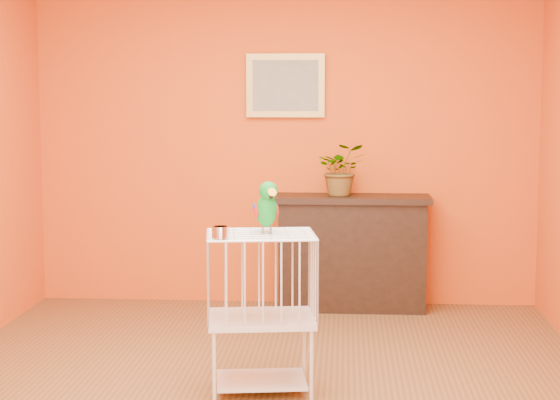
{
  "coord_description": "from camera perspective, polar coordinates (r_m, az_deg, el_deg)",
  "views": [
    {
      "loc": [
        0.47,
        -5.21,
        1.7
      ],
      "look_at": [
        0.12,
        -0.08,
        1.1
      ],
      "focal_mm": 60.0,
      "sensor_mm": 36.0,
      "label": 1
    }
  ],
  "objects": [
    {
      "name": "console_cabinet",
      "position": [
        7.35,
        4.4,
        -3.21
      ],
      "size": [
        1.21,
        0.43,
        0.9
      ],
      "color": "black",
      "rests_on": "ground"
    },
    {
      "name": "ground",
      "position": [
        5.5,
        -1.18,
        -11.4
      ],
      "size": [
        4.5,
        4.5,
        0.0
      ],
      "primitive_type": "plane",
      "color": "brown",
      "rests_on": "ground"
    },
    {
      "name": "parrot",
      "position": [
        5.2,
        -0.81,
        -0.41
      ],
      "size": [
        0.17,
        0.26,
        0.3
      ],
      "rotation": [
        0.0,
        0.0,
        0.37
      ],
      "color": "#59544C",
      "rests_on": "birdcage"
    },
    {
      "name": "potted_plant",
      "position": [
        7.27,
        3.76,
        1.5
      ],
      "size": [
        0.41,
        0.44,
        0.32
      ],
      "primitive_type": "imported",
      "rotation": [
        0.0,
        0.0,
        0.11
      ],
      "color": "#26722D",
      "rests_on": "console_cabinet"
    },
    {
      "name": "birdcage",
      "position": [
        5.29,
        -1.17,
        -6.77
      ],
      "size": [
        0.65,
        0.53,
        0.91
      ],
      "rotation": [
        0.0,
        0.0,
        0.14
      ],
      "color": "silver",
      "rests_on": "ground"
    },
    {
      "name": "feed_cup",
      "position": [
        5.02,
        -3.65,
        -1.98
      ],
      "size": [
        0.09,
        0.09,
        0.07
      ],
      "primitive_type": "cylinder",
      "color": "silver",
      "rests_on": "birdcage"
    },
    {
      "name": "room_shell",
      "position": [
        5.23,
        -1.22,
        5.35
      ],
      "size": [
        4.5,
        4.5,
        4.5
      ],
      "color": "#D54D14",
      "rests_on": "ground"
    },
    {
      "name": "framed_picture",
      "position": [
        7.44,
        0.33,
        6.99
      ],
      "size": [
        0.62,
        0.04,
        0.5
      ],
      "color": "#B79141",
      "rests_on": "room_shell"
    }
  ]
}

